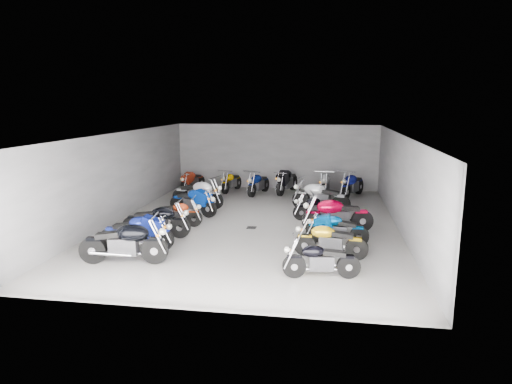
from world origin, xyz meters
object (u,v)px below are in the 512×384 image
at_px(motorcycle_back_c, 258,183).
at_px(motorcycle_back_d, 287,181).
at_px(motorcycle_left_b, 138,233).
at_px(drain_grate, 252,228).
at_px(motorcycle_right_b, 330,241).
at_px(motorcycle_back_e, 325,184).
at_px(motorcycle_back_f, 353,185).
at_px(motorcycle_left_c, 157,221).
at_px(motorcycle_back_a, 193,181).
at_px(motorcycle_left_a, 125,243).
at_px(motorcycle_right_d, 337,215).
at_px(motorcycle_left_e, 193,202).
at_px(motorcycle_left_f, 198,194).
at_px(motorcycle_back_b, 231,182).
at_px(motorcycle_left_d, 176,214).
at_px(motorcycle_right_f, 320,197).
at_px(motorcycle_right_a, 320,260).
at_px(motorcycle_right_e, 318,207).
at_px(motorcycle_right_c, 336,229).

distance_m(motorcycle_back_c, motorcycle_back_d, 1.41).
bearing_deg(motorcycle_left_b, drain_grate, 131.79).
bearing_deg(motorcycle_back_c, motorcycle_right_b, 126.93).
height_order(motorcycle_back_e, motorcycle_back_f, motorcycle_back_f).
distance_m(motorcycle_left_c, motorcycle_back_c, 7.67).
bearing_deg(motorcycle_back_a, motorcycle_left_a, 112.81).
relative_size(motorcycle_back_a, motorcycle_back_f, 0.88).
bearing_deg(motorcycle_right_d, motorcycle_right_b, 165.13).
relative_size(motorcycle_left_c, motorcycle_back_a, 1.14).
bearing_deg(motorcycle_left_a, motorcycle_left_b, 177.70).
distance_m(motorcycle_left_e, motorcycle_right_d, 5.59).
relative_size(motorcycle_right_d, motorcycle_back_e, 1.03).
bearing_deg(motorcycle_left_f, motorcycle_back_b, -173.41).
bearing_deg(motorcycle_left_d, motorcycle_back_f, 128.02).
bearing_deg(drain_grate, motorcycle_right_f, 51.82).
relative_size(motorcycle_left_d, motorcycle_back_c, 0.89).
xyz_separation_m(motorcycle_right_b, motorcycle_back_c, (-3.31, 8.48, 0.03)).
xyz_separation_m(motorcycle_left_b, motorcycle_back_b, (0.83, 9.23, -0.04)).
bearing_deg(motorcycle_right_d, motorcycle_back_a, 37.58).
bearing_deg(motorcycle_back_f, motorcycle_back_d, 14.56).
xyz_separation_m(motorcycle_right_b, motorcycle_right_d, (0.23, 2.70, 0.08)).
height_order(motorcycle_left_f, motorcycle_right_a, motorcycle_left_f).
distance_m(motorcycle_left_c, motorcycle_left_d, 1.36).
height_order(motorcycle_left_c, motorcycle_right_a, motorcycle_left_c).
bearing_deg(motorcycle_left_f, motorcycle_right_d, 80.56).
bearing_deg(motorcycle_left_d, motorcycle_left_a, -7.65).
bearing_deg(drain_grate, motorcycle_right_a, -60.18).
bearing_deg(motorcycle_left_c, motorcycle_left_a, -2.36).
height_order(motorcycle_left_f, motorcycle_right_e, motorcycle_left_f).
distance_m(motorcycle_left_b, motorcycle_right_e, 6.76).
bearing_deg(motorcycle_right_a, motorcycle_right_f, -6.57).
bearing_deg(motorcycle_right_b, drain_grate, 49.77).
distance_m(motorcycle_left_a, motorcycle_back_e, 11.23).
distance_m(drain_grate, motorcycle_right_e, 2.72).
relative_size(motorcycle_left_d, motorcycle_back_d, 0.82).
relative_size(motorcycle_right_f, motorcycle_back_b, 1.16).
height_order(motorcycle_left_f, motorcycle_back_e, motorcycle_left_f).
height_order(motorcycle_left_f, motorcycle_back_c, motorcycle_left_f).
height_order(motorcycle_left_b, motorcycle_back_a, motorcycle_left_b).
xyz_separation_m(motorcycle_left_e, motorcycle_back_b, (0.45, 4.86, -0.03)).
relative_size(motorcycle_right_a, motorcycle_right_b, 0.93).
bearing_deg(motorcycle_back_f, motorcycle_right_c, 107.18).
bearing_deg(motorcycle_right_f, motorcycle_back_d, 42.49).
xyz_separation_m(motorcycle_right_b, motorcycle_right_e, (-0.43, 4.19, -0.03)).
xyz_separation_m(motorcycle_back_e, motorcycle_back_f, (1.23, -0.05, 0.01)).
distance_m(motorcycle_back_a, motorcycle_back_d, 4.65).
bearing_deg(motorcycle_back_a, drain_grate, 138.45).
bearing_deg(motorcycle_right_b, motorcycle_back_a, 41.77).
bearing_deg(motorcycle_back_c, motorcycle_right_f, 151.08).
xyz_separation_m(motorcycle_right_f, motorcycle_back_b, (-4.34, 3.40, -0.09)).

